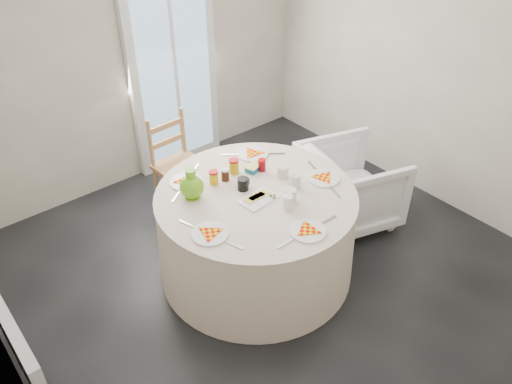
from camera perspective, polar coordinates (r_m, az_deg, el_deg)
floor at (r=4.33m, az=1.25°, el=-8.60°), size 4.00×4.00×0.00m
wall_back at (r=5.09m, az=-13.94°, el=14.87°), size 4.00×0.02×2.60m
wall_right at (r=4.98m, az=19.68°, el=13.40°), size 0.02×4.00×2.60m
glass_door at (r=5.31m, az=-9.42°, el=13.39°), size 1.00×0.08×2.10m
radiator at (r=3.66m, az=-25.63°, el=-15.44°), size 0.07×1.00×0.55m
table at (r=4.08m, az=0.00°, el=-4.85°), size 1.61×1.61×0.82m
wooden_chair at (r=4.78m, az=-8.62°, el=2.95°), size 0.46×0.44×0.96m
armchair at (r=4.69m, az=10.63°, el=0.82°), size 0.96×0.99×0.83m
place_settings at (r=3.83m, az=0.00°, el=-0.36°), size 1.85×1.85×0.03m
jar_cluster at (r=3.99m, az=-2.15°, el=2.14°), size 0.52×0.37×0.14m
butter_tub at (r=4.09m, az=-0.33°, el=2.48°), size 0.15×0.13×0.05m
green_pitcher at (r=3.77m, az=-7.35°, el=0.51°), size 0.24×0.24×0.24m
cheese_platter at (r=3.77m, az=0.31°, el=-0.98°), size 0.31×0.21×0.04m
mugs_glasses at (r=3.88m, az=1.71°, el=0.84°), size 0.80×0.80×0.12m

